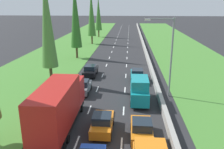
# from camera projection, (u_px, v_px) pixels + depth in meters

# --- Properties ---
(ground_plane) EXTENTS (300.00, 300.00, 0.00)m
(ground_plane) POSITION_uv_depth(u_px,v_px,m) (121.00, 45.00, 61.15)
(ground_plane) COLOR #28282B
(ground_plane) RESTS_ON ground
(grass_verge_left) EXTENTS (14.00, 140.00, 0.04)m
(grass_verge_left) POSITION_uv_depth(u_px,v_px,m) (73.00, 44.00, 62.05)
(grass_verge_left) COLOR #478433
(grass_verge_left) RESTS_ON ground
(grass_verge_right) EXTENTS (14.00, 140.00, 0.04)m
(grass_verge_right) POSITION_uv_depth(u_px,v_px,m) (177.00, 46.00, 60.12)
(grass_verge_right) COLOR #478433
(grass_verge_right) RESTS_ON ground
(median_barrier) EXTENTS (0.44, 120.00, 0.85)m
(median_barrier) POSITION_uv_depth(u_px,v_px,m) (143.00, 44.00, 60.62)
(median_barrier) COLOR #9E9B93
(median_barrier) RESTS_ON ground
(lane_markings) EXTENTS (3.64, 116.00, 0.01)m
(lane_markings) POSITION_uv_depth(u_px,v_px,m) (121.00, 45.00, 61.15)
(lane_markings) COLOR white
(lane_markings) RESTS_ON ground
(orange_hatchback_right_lane) EXTENTS (1.74, 3.90, 1.72)m
(orange_hatchback_right_lane) POSITION_uv_depth(u_px,v_px,m) (142.00, 130.00, 18.64)
(orange_hatchback_right_lane) COLOR orange
(orange_hatchback_right_lane) RESTS_ON ground
(teal_van_right_lane) EXTENTS (1.96, 4.90, 2.82)m
(teal_van_right_lane) POSITION_uv_depth(u_px,v_px,m) (139.00, 90.00, 25.55)
(teal_van_right_lane) COLOR teal
(teal_van_right_lane) RESTS_ON ground
(red_box_truck_left_lane) EXTENTS (2.46, 9.40, 4.18)m
(red_box_truck_left_lane) POSITION_uv_depth(u_px,v_px,m) (59.00, 106.00, 19.72)
(red_box_truck_left_lane) COLOR black
(red_box_truck_left_lane) RESTS_ON ground
(grey_hatchback_left_lane) EXTENTS (1.74, 3.90, 1.72)m
(grey_hatchback_left_lane) POSITION_uv_depth(u_px,v_px,m) (83.00, 87.00, 28.23)
(grey_hatchback_left_lane) COLOR slate
(grey_hatchback_left_lane) RESTS_ON ground
(black_sedan_left_lane) EXTENTS (1.82, 4.50, 1.64)m
(black_sedan_left_lane) POSITION_uv_depth(u_px,v_px,m) (90.00, 71.00, 35.09)
(black_sedan_left_lane) COLOR black
(black_sedan_left_lane) RESTS_ON ground
(teal_sedan_right_lane) EXTENTS (1.82, 4.50, 1.64)m
(teal_sedan_right_lane) POSITION_uv_depth(u_px,v_px,m) (137.00, 75.00, 33.00)
(teal_sedan_right_lane) COLOR teal
(teal_sedan_right_lane) RESTS_ON ground
(orange_hatchback_centre_lane) EXTENTS (1.74, 3.90, 1.72)m
(orange_hatchback_centre_lane) POSITION_uv_depth(u_px,v_px,m) (102.00, 123.00, 19.65)
(orange_hatchback_centre_lane) COLOR orange
(orange_hatchback_centre_lane) RESTS_ON ground
(poplar_tree_second) EXTENTS (2.16, 2.16, 14.47)m
(poplar_tree_second) POSITION_uv_depth(u_px,v_px,m) (47.00, 21.00, 30.21)
(poplar_tree_second) COLOR #4C3823
(poplar_tree_second) RESTS_ON ground
(poplar_tree_third) EXTENTS (2.17, 2.17, 14.64)m
(poplar_tree_third) POSITION_uv_depth(u_px,v_px,m) (75.00, 15.00, 44.37)
(poplar_tree_third) COLOR #4C3823
(poplar_tree_third) RESTS_ON ground
(poplar_tree_fourth) EXTENTS (2.14, 2.14, 13.65)m
(poplar_tree_fourth) POSITION_uv_depth(u_px,v_px,m) (91.00, 14.00, 60.75)
(poplar_tree_fourth) COLOR #4C3823
(poplar_tree_fourth) RESTS_ON ground
(poplar_tree_fifth) EXTENTS (2.11, 2.11, 12.39)m
(poplar_tree_fifth) POSITION_uv_depth(u_px,v_px,m) (98.00, 14.00, 74.00)
(poplar_tree_fifth) COLOR #4C3823
(poplar_tree_fifth) RESTS_ON ground
(street_light_mast) EXTENTS (3.20, 0.28, 9.00)m
(street_light_mast) POSITION_uv_depth(u_px,v_px,m) (169.00, 52.00, 26.05)
(street_light_mast) COLOR gray
(street_light_mast) RESTS_ON ground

